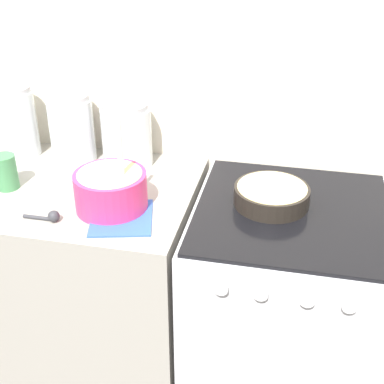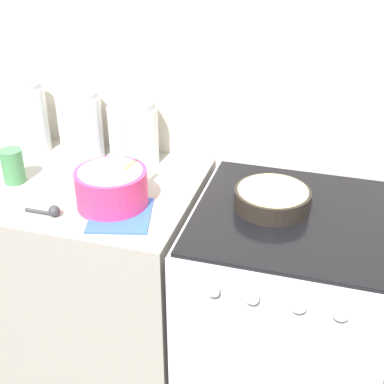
{
  "view_description": "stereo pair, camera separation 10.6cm",
  "coord_description": "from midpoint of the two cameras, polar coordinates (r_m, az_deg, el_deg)",
  "views": [
    {
      "loc": [
        0.32,
        -1.14,
        1.79
      ],
      "look_at": [
        0.01,
        0.27,
        0.97
      ],
      "focal_mm": 50.0,
      "sensor_mm": 36.0,
      "label": 1
    },
    {
      "loc": [
        0.42,
        -1.12,
        1.79
      ],
      "look_at": [
        0.01,
        0.27,
        0.97
      ],
      "focal_mm": 50.0,
      "sensor_mm": 36.0,
      "label": 2
    }
  ],
  "objects": [
    {
      "name": "wall_back",
      "position": [
        1.91,
        4.49,
        11.44
      ],
      "size": [
        4.62,
        0.05,
        2.4
      ],
      "color": "beige",
      "rests_on": "ground_plane"
    },
    {
      "name": "countertop_cabinet",
      "position": [
        2.11,
        -9.35,
        -10.09
      ],
      "size": [
        0.81,
        0.63,
        0.92
      ],
      "color": "#9E998E",
      "rests_on": "ground_plane"
    },
    {
      "name": "stove",
      "position": [
        1.96,
        11.01,
        -13.86
      ],
      "size": [
        0.62,
        0.64,
        0.92
      ],
      "color": "silver",
      "rests_on": "ground_plane"
    },
    {
      "name": "mixing_bowl",
      "position": [
        1.67,
        -6.8,
        0.65
      ],
      "size": [
        0.23,
        0.23,
        0.3
      ],
      "color": "#E0336B",
      "rests_on": "countertop_cabinet"
    },
    {
      "name": "baking_pan",
      "position": [
        1.69,
        10.34,
        -0.66
      ],
      "size": [
        0.24,
        0.24,
        0.06
      ],
      "color": "black",
      "rests_on": "stove"
    },
    {
      "name": "storage_jar_left",
      "position": [
        2.1,
        -15.44,
        7.25
      ],
      "size": [
        0.13,
        0.13,
        0.26
      ],
      "color": "silver",
      "rests_on": "countertop_cabinet"
    },
    {
      "name": "storage_jar_middle",
      "position": [
        2.01,
        -10.28,
        6.61
      ],
      "size": [
        0.16,
        0.16,
        0.25
      ],
      "color": "silver",
      "rests_on": "countertop_cabinet"
    },
    {
      "name": "storage_jar_right",
      "position": [
        1.93,
        -4.67,
        5.83
      ],
      "size": [
        0.18,
        0.18,
        0.23
      ],
      "color": "silver",
      "rests_on": "countertop_cabinet"
    },
    {
      "name": "tin_can",
      "position": [
        1.89,
        -17.05,
        2.65
      ],
      "size": [
        0.07,
        0.07,
        0.12
      ],
      "color": "#3F7F4C",
      "rests_on": "countertop_cabinet"
    },
    {
      "name": "recipe_page",
      "position": [
        1.64,
        -5.81,
        -2.49
      ],
      "size": [
        0.23,
        0.24,
        0.01
      ],
      "color": "#3359B2",
      "rests_on": "countertop_cabinet"
    },
    {
      "name": "measuring_spoon",
      "position": [
        1.67,
        -13.09,
        -2.03
      ],
      "size": [
        0.12,
        0.04,
        0.04
      ],
      "color": "#333338",
      "rests_on": "countertop_cabinet"
    }
  ]
}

